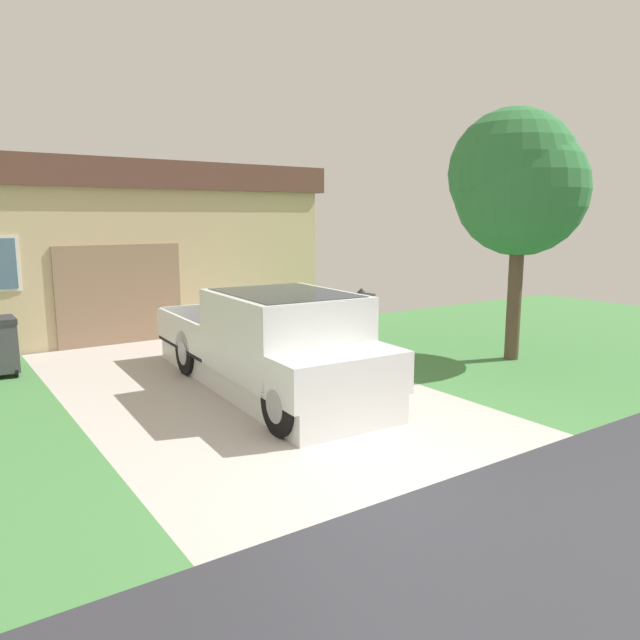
% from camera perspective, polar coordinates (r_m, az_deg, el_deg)
% --- Properties ---
extents(ground, '(29.20, 18.60, 0.18)m').
position_cam_1_polar(ground, '(5.59, 24.72, -21.11)').
color(ground, '#BCB2AA').
extents(pickup_truck, '(2.12, 5.66, 1.65)m').
position_cam_1_polar(pickup_truck, '(9.46, -4.15, -2.58)').
color(pickup_truck, silver).
rests_on(pickup_truck, ground).
extents(person_with_hat, '(0.52, 0.49, 1.59)m').
position_cam_1_polar(person_with_hat, '(10.23, 3.94, -0.87)').
color(person_with_hat, navy).
rests_on(person_with_hat, ground).
extents(handbag, '(0.38, 0.22, 0.42)m').
position_cam_1_polar(handbag, '(10.21, 4.26, -5.33)').
color(handbag, '#B24C56').
rests_on(handbag, ground).
extents(house_with_garage, '(10.74, 6.92, 4.03)m').
position_cam_1_polar(house_with_garage, '(17.01, -21.79, 6.62)').
color(house_with_garage, '#CDB58A').
rests_on(house_with_garage, ground).
extents(front_yard_tree, '(2.57, 2.61, 4.83)m').
position_cam_1_polar(front_yard_tree, '(12.28, 18.31, 12.36)').
color(front_yard_tree, brown).
rests_on(front_yard_tree, ground).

